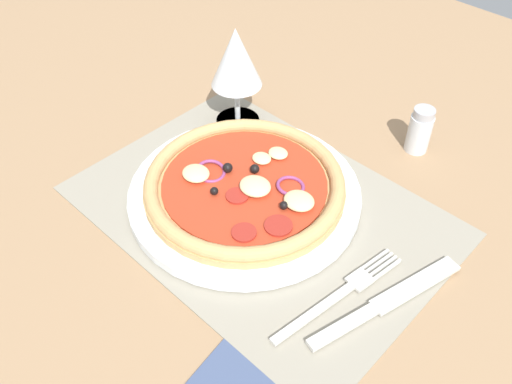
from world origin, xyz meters
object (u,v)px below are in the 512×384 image
(fork, at_px, (344,291))
(pizza, at_px, (245,184))
(knife, at_px, (388,301))
(pepper_shaker, at_px, (420,130))
(wine_glass, at_px, (236,61))
(plate, at_px, (245,194))
(napkin, at_px, (258,384))

(fork, bearing_deg, pizza, 88.65)
(knife, distance_m, pepper_shaker, 0.27)
(fork, height_order, pepper_shaker, pepper_shaker)
(knife, relative_size, pepper_shaker, 2.95)
(wine_glass, xyz_separation_m, pepper_shaker, (0.23, 0.13, -0.07))
(knife, bearing_deg, fork, 131.78)
(pepper_shaker, bearing_deg, knife, -64.25)
(plate, bearing_deg, napkin, -42.72)
(knife, height_order, napkin, knife)
(pizza, bearing_deg, pepper_shaker, 66.92)
(napkin, xyz_separation_m, pepper_shaker, (-0.08, 0.41, 0.03))
(knife, distance_m, wine_glass, 0.38)
(fork, bearing_deg, wine_glass, 73.10)
(pizza, relative_size, knife, 1.27)
(wine_glass, xyz_separation_m, napkin, (0.31, -0.28, -0.10))
(knife, xyz_separation_m, napkin, (-0.04, -0.16, -0.00))
(fork, bearing_deg, pepper_shaker, 24.25)
(wine_glass, relative_size, napkin, 1.33)
(fork, bearing_deg, plate, 88.69)
(pizza, distance_m, knife, 0.22)
(plate, relative_size, knife, 1.47)
(wine_glass, bearing_deg, pepper_shaker, 28.92)
(pizza, bearing_deg, fork, -9.42)
(pizza, bearing_deg, wine_glass, 138.29)
(pizza, distance_m, wine_glass, 0.18)
(plate, xyz_separation_m, fork, (0.18, -0.03, -0.00))
(pizza, height_order, fork, pizza)
(plate, bearing_deg, fork, -9.39)
(pizza, distance_m, fork, 0.18)
(wine_glass, distance_m, pepper_shaker, 0.27)
(plate, relative_size, pepper_shaker, 4.35)
(pizza, xyz_separation_m, pepper_shaker, (0.10, 0.24, 0.00))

